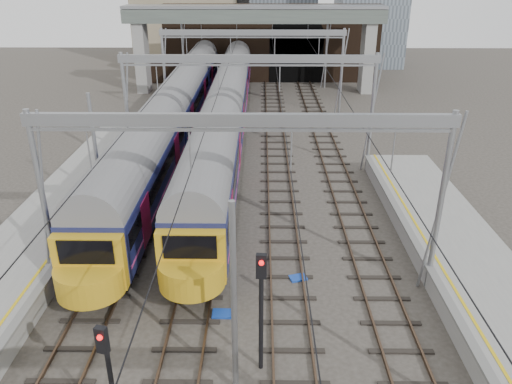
{
  "coord_description": "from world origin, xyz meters",
  "views": [
    {
      "loc": [
        0.82,
        -10.55,
        12.94
      ],
      "look_at": [
        0.56,
        12.79,
        2.4
      ],
      "focal_mm": 35.0,
      "sensor_mm": 36.0,
      "label": 1
    }
  ],
  "objects_px": {
    "train_second": "(182,99)",
    "signal_near_left": "(109,372)",
    "signal_near_centre": "(261,298)",
    "train_main": "(234,79)"
  },
  "relations": [
    {
      "from": "train_second",
      "to": "signal_near_left",
      "type": "relative_size",
      "value": 11.51
    },
    {
      "from": "train_main",
      "to": "signal_near_left",
      "type": "distance_m",
      "value": 40.4
    },
    {
      "from": "train_main",
      "to": "signal_near_left",
      "type": "height_order",
      "value": "train_main"
    },
    {
      "from": "train_second",
      "to": "train_main",
      "type": "bearing_deg",
      "value": 64.87
    },
    {
      "from": "signal_near_centre",
      "to": "signal_near_left",
      "type": "bearing_deg",
      "value": -138.48
    },
    {
      "from": "train_main",
      "to": "signal_near_centre",
      "type": "height_order",
      "value": "train_main"
    },
    {
      "from": "train_second",
      "to": "signal_near_centre",
      "type": "height_order",
      "value": "train_second"
    },
    {
      "from": "signal_near_left",
      "to": "train_main",
      "type": "bearing_deg",
      "value": 104.66
    },
    {
      "from": "train_second",
      "to": "signal_near_left",
      "type": "distance_m",
      "value": 31.96
    },
    {
      "from": "train_second",
      "to": "signal_near_centre",
      "type": "bearing_deg",
      "value": -76.62
    }
  ]
}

